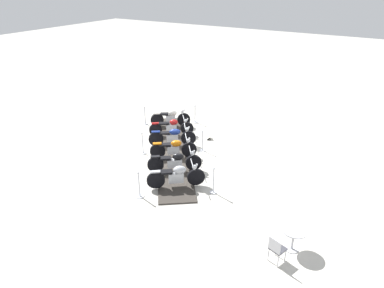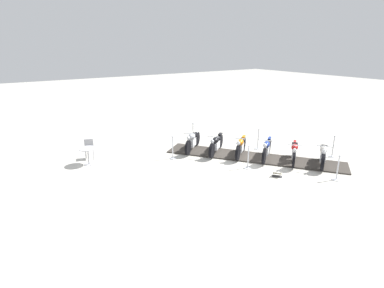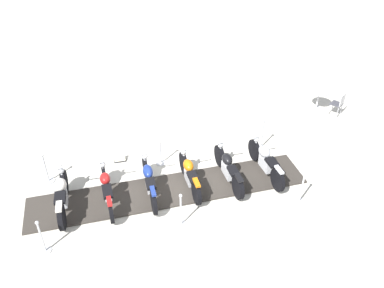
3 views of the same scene
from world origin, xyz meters
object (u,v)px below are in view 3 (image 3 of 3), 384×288
Objects in this scene: motorcycle_navy at (149,180)px; info_placard at (120,159)px; motorcycle_cream at (62,195)px; cafe_chair_near_table at (339,103)px; stanchion_left_mid at (181,215)px; motorcycle_black at (228,168)px; stanchion_left_rear at (43,241)px; stanchion_left_front at (301,193)px; stanchion_right_front at (262,137)px; motorcycle_maroon at (107,188)px; cafe_table at (319,95)px; motorcycle_chrome at (265,160)px; stanchion_right_mid at (161,155)px; motorcycle_copper at (189,174)px; stanchion_right_rear at (47,173)px.

motorcycle_navy is 2.00m from info_placard.
motorcycle_cream is 10.46m from cafe_chair_near_table.
motorcycle_navy is 2.40m from motorcycle_cream.
stanchion_left_mid is at bearing 84.80° from cafe_chair_near_table.
stanchion_left_rear is at bearing 103.94° from motorcycle_black.
stanchion_left_front is at bearing 36.27° from stanchion_left_mid.
motorcycle_cream is at bearing 107.29° from stanchion_left_rear.
stanchion_right_front is (4.41, 4.94, -0.13)m from motorcycle_cream.
motorcycle_navy reaches higher than motorcycle_maroon.
motorcycle_maroon is 9.08m from cafe_table.
motorcycle_chrome reaches higher than cafe_chair_near_table.
stanchion_right_front reaches higher than info_placard.
stanchion_right_front is at bearing 74.90° from stanchion_left_mid.
motorcycle_black reaches higher than stanchion_left_rear.
stanchion_right_front reaches higher than cafe_chair_near_table.
motorcycle_navy is 1.73× the size of stanchion_right_front.
stanchion_left_front is (5.10, 1.98, -0.18)m from motorcycle_maroon.
stanchion_left_mid reaches higher than motorcycle_black.
stanchion_left_mid reaches higher than motorcycle_maroon.
motorcycle_cream is 3.30m from stanchion_right_mid.
motorcycle_black is 2.21m from stanchion_left_front.
motorcycle_chrome is at bearing 48.71° from stanchion_left_rear.
stanchion_left_rear reaches higher than motorcycle_maroon.
motorcycle_copper is at bearing -91.85° from motorcycle_maroon.
stanchion_right_mid reaches higher than stanchion_right_rear.
motorcycle_cream reaches higher than motorcycle_black.
stanchion_left_front is at bearing -2.35° from stanchion_right_mid.
motorcycle_black is 2.29m from stanchion_left_mid.
motorcycle_maroon is at bearing 91.23° from motorcycle_navy.
motorcycle_navy is 1.20m from motorcycle_maroon.
stanchion_right_mid is 1.16× the size of cafe_chair_near_table.
motorcycle_cream is at bearing 88.34° from motorcycle_maroon.
motorcycle_cream is 2.57m from info_placard.
stanchion_right_front reaches higher than motorcycle_cream.
stanchion_right_front is at bearing -5.68° from info_placard.
motorcycle_copper is at bearing 103.36° from stanchion_left_mid.
stanchion_right_front is at bearing 36.27° from stanchion_right_mid.
motorcycle_navy reaches higher than stanchion_left_mid.
stanchion_right_front reaches higher than stanchion_left_front.
stanchion_left_mid reaches higher than stanchion_right_rear.
stanchion_right_rear is at bearing 65.71° from motorcycle_navy.
motorcycle_maroon is at bearing 89.10° from motorcycle_copper.
motorcycle_black reaches higher than cafe_table.
motorcycle_navy reaches higher than stanchion_left_rear.
motorcycle_navy is at bearing 88.78° from motorcycle_copper.
stanchion_left_mid is 4.46m from stanchion_right_rear.
motorcycle_black reaches higher than stanchion_right_mid.
stanchion_left_mid is 8.20m from cafe_chair_near_table.
cafe_table is at bearing 61.17° from stanchion_left_rear.
motorcycle_maroon is at bearing -122.48° from cafe_table.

